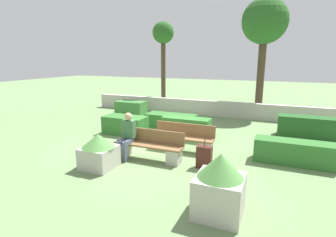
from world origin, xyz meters
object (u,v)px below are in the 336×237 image
tree_center_left (265,24)px  bench_front (149,148)px  tree_leftmost (163,38)px  planter_corner_right (99,150)px  person_seated_man (127,133)px  bench_left_side (183,140)px  planter_corner_left (220,185)px  suitcase (204,157)px

tree_center_left → bench_front: bearing=-107.0°
tree_leftmost → planter_corner_right: bearing=-77.3°
person_seated_man → tree_leftmost: (-2.31, 7.89, 3.33)m
bench_left_side → tree_center_left: (1.78, 7.01, 4.32)m
bench_left_side → tree_leftmost: (-3.66, 6.65, 3.75)m
person_seated_man → planter_corner_left: size_ratio=1.10×
planter_corner_left → planter_corner_right: planter_corner_left is taller
planter_corner_right → suitcase: planter_corner_right is taller
bench_left_side → planter_corner_left: size_ratio=1.64×
bench_left_side → tree_center_left: bearing=66.2°
bench_left_side → planter_corner_left: planter_corner_left is taller
bench_front → tree_leftmost: size_ratio=0.42×
person_seated_man → suitcase: bearing=3.6°
bench_front → tree_center_left: (2.48, 8.11, 4.32)m
bench_left_side → tree_center_left: tree_center_left is taller
bench_front → planter_corner_left: size_ratio=1.72×
suitcase → planter_corner_left: bearing=-67.5°
planter_corner_left → tree_leftmost: bearing=119.4°
person_seated_man → planter_corner_left: person_seated_man is taller
planter_corner_right → tree_leftmost: size_ratio=0.19×
planter_corner_left → bench_left_side: bearing=120.7°
planter_corner_right → suitcase: size_ratio=1.17×
person_seated_man → tree_center_left: (3.13, 8.25, 3.90)m
bench_front → planter_corner_right: 1.47m
bench_left_side → person_seated_man: (-1.34, -1.24, 0.42)m
planter_corner_left → suitcase: 2.25m
tree_center_left → suitcase: bearing=-95.4°
person_seated_man → suitcase: 2.41m
bench_front → suitcase: (1.71, 0.01, -0.04)m
planter_corner_left → person_seated_man: bearing=149.3°
person_seated_man → planter_corner_right: 1.05m
planter_corner_right → tree_center_left: size_ratio=0.16×
person_seated_man → planter_corner_right: size_ratio=1.43×
person_seated_man → planter_corner_right: person_seated_man is taller
person_seated_man → tree_center_left: 9.65m
suitcase → bench_front: bearing=-179.7°
bench_front → suitcase: size_ratio=2.60×
bench_front → bench_left_side: bearing=57.8°
person_seated_man → tree_center_left: tree_center_left is taller
person_seated_man → suitcase: (2.36, 0.15, -0.46)m
bench_front → suitcase: bench_front is taller
planter_corner_right → bench_front: bearing=48.8°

